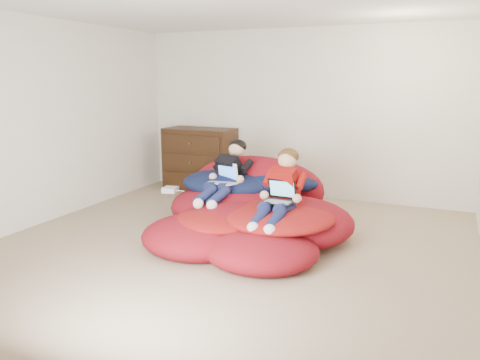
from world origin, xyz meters
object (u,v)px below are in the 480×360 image
object	(u,v)px
dresser	(200,159)
laptop_white	(225,177)
older_boy	(228,172)
laptop_black	(280,196)
beanbag_pile	(249,211)
younger_boy	(281,188)

from	to	relation	value
dresser	laptop_white	world-z (taller)	dresser
older_boy	laptop_black	bearing A→B (deg)	-29.27
beanbag_pile	dresser	bearing A→B (deg)	132.73
dresser	laptop_black	bearing A→B (deg)	-44.48
dresser	older_boy	bearing A→B (deg)	-51.58
older_boy	laptop_white	distance (m)	0.10
dresser	beanbag_pile	xyz separation A→B (m)	(1.56, -1.68, -0.24)
beanbag_pile	laptop_white	bearing A→B (deg)	169.93
dresser	older_boy	world-z (taller)	older_boy
laptop_white	older_boy	bearing A→B (deg)	90.00
younger_boy	laptop_black	bearing A→B (deg)	-90.00
dresser	older_boy	distance (m)	1.98
older_boy	laptop_black	distance (m)	0.93
older_boy	dresser	bearing A→B (deg)	128.42
younger_boy	laptop_black	xyz separation A→B (m)	(0.00, -0.03, -0.08)
dresser	laptop_white	size ratio (longest dim) A/B	3.08
beanbag_pile	laptop_black	world-z (taller)	beanbag_pile
dresser	younger_boy	world-z (taller)	younger_boy
dresser	younger_boy	distance (m)	2.83
younger_boy	laptop_white	bearing A→B (deg)	157.36
dresser	beanbag_pile	bearing A→B (deg)	-47.27
older_boy	younger_boy	xyz separation A→B (m)	(0.81, -0.42, -0.03)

